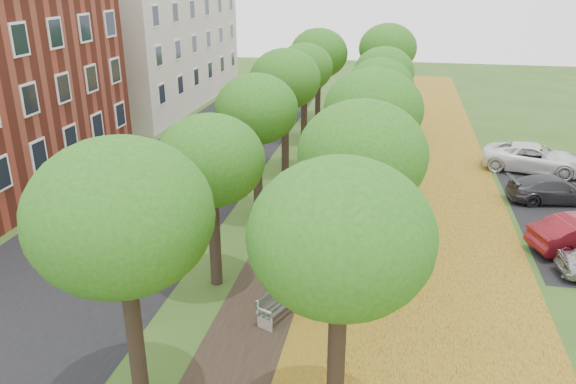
% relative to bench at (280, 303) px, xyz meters
% --- Properties ---
extents(street_asphalt, '(8.00, 70.00, 0.01)m').
position_rel_bench_xyz_m(street_asphalt, '(-7.86, 10.54, -0.46)').
color(street_asphalt, black).
rests_on(street_asphalt, ground).
extents(footpath, '(3.20, 70.00, 0.01)m').
position_rel_bench_xyz_m(footpath, '(-0.36, 10.54, -0.46)').
color(footpath, black).
rests_on(footpath, ground).
extents(leaf_verge, '(7.50, 70.00, 0.01)m').
position_rel_bench_xyz_m(leaf_verge, '(4.64, 10.54, -0.46)').
color(leaf_verge, '#AD9620').
rests_on(leaf_verge, ground).
extents(tree_row_west, '(3.74, 33.74, 6.35)m').
position_rel_bench_xyz_m(tree_row_west, '(-2.56, 10.54, 4.26)').
color(tree_row_west, black).
rests_on(tree_row_west, ground).
extents(tree_row_east, '(3.74, 33.74, 6.35)m').
position_rel_bench_xyz_m(tree_row_east, '(2.24, 10.54, 4.26)').
color(tree_row_east, black).
rests_on(tree_row_east, ground).
extents(building_cream, '(10.30, 20.30, 10.40)m').
position_rel_bench_xyz_m(building_cream, '(-17.36, 28.54, 4.75)').
color(building_cream, beige).
rests_on(building_cream, ground).
extents(bench, '(1.23, 1.93, 0.88)m').
position_rel_bench_xyz_m(bench, '(0.00, 0.00, 0.00)').
color(bench, '#2C3730').
rests_on(bench, ground).
extents(car_grey, '(4.44, 2.37, 1.22)m').
position_rel_bench_xyz_m(car_grey, '(10.64, 11.71, 0.15)').
color(car_grey, '#333438').
rests_on(car_grey, ground).
extents(car_white, '(5.68, 3.53, 1.47)m').
position_rel_bench_xyz_m(car_white, '(10.64, 16.20, 0.27)').
color(car_white, white).
rests_on(car_white, ground).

